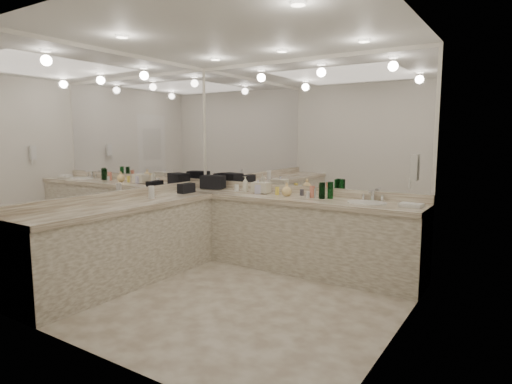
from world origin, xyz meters
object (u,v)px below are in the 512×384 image
Objects in this scene: sink at (367,203)px; hand_towel at (411,205)px; soap_bottle_b at (258,187)px; soap_bottle_c at (287,189)px; cream_cosmetic_case at (261,188)px; soap_bottle_a at (245,184)px; wall_phone at (415,167)px; black_toiletry_bag at (213,183)px.

sink is 1.93× the size of hand_towel.
soap_bottle_b reaches higher than sink.
soap_bottle_b is 0.42m from soap_bottle_c.
cream_cosmetic_case reaches higher than sink.
hand_towel is at bearing -2.26° from soap_bottle_a.
soap_bottle_c is (0.66, -0.07, -0.02)m from soap_bottle_a.
cream_cosmetic_case is (-1.41, 0.05, 0.07)m from sink.
sink is at bearing -3.66° from cream_cosmetic_case.
soap_bottle_c reaches higher than sink.
wall_phone is 1.37× the size of soap_bottle_b.
soap_bottle_a is 0.26m from soap_bottle_b.
soap_bottle_c is (-1.62, 0.51, -0.37)m from wall_phone.
soap_bottle_a is 1.23× the size of soap_bottle_c.
soap_bottle_a is at bearing 173.20° from cream_cosmetic_case.
soap_bottle_b is 1.05× the size of soap_bottle_c.
soap_bottle_b is (0.25, -0.07, -0.01)m from soap_bottle_a.
black_toiletry_bag is 0.54m from soap_bottle_a.
soap_bottle_c is (1.20, -0.06, -0.01)m from black_toiletry_bag.
black_toiletry_bag is at bearing 178.31° from sink.
hand_towel reaches higher than sink.
cream_cosmetic_case is at bearing 173.53° from soap_bottle_c.
soap_bottle_b is (-1.90, 0.01, 0.07)m from hand_towel.
wall_phone reaches higher than hand_towel.
sink is 2.22m from black_toiletry_bag.
hand_towel is (1.89, -0.06, -0.05)m from cream_cosmetic_case.
soap_bottle_c is (0.40, -0.05, 0.02)m from cream_cosmetic_case.
soap_bottle_a reaches higher than black_toiletry_bag.
black_toiletry_bag is 1.80× the size of soap_bottle_b.
hand_towel is at bearing -1.61° from black_toiletry_bag.
black_toiletry_bag is at bearing 177.36° from cream_cosmetic_case.
soap_bottle_b reaches higher than soap_bottle_c.
sink is at bearing -0.30° from soap_bottle_c.
cream_cosmetic_case is 1.01× the size of hand_towel.
wall_phone is at bearing -11.34° from black_toiletry_bag.
soap_bottle_c is (-1.49, 0.02, 0.06)m from hand_towel.
black_toiletry_bag is 1.21m from soap_bottle_c.
soap_bottle_b reaches higher than hand_towel.
soap_bottle_a is (-2.15, 0.08, 0.08)m from hand_towel.
cream_cosmetic_case is 0.41m from soap_bottle_c.
soap_bottle_a is at bearing 0.98° from black_toiletry_bag.
cream_cosmetic_case is at bearing 75.71° from soap_bottle_b.
wall_phone is at bearing -14.14° from soap_bottle_a.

